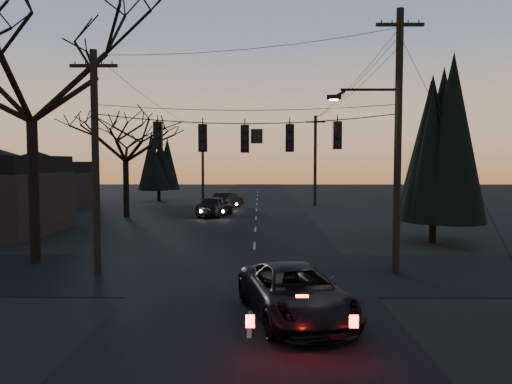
{
  "coord_description": "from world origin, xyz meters",
  "views": [
    {
      "loc": [
        0.25,
        -8.98,
        4.36
      ],
      "look_at": [
        0.12,
        10.18,
        3.12
      ],
      "focal_mm": 35.0,
      "sensor_mm": 36.0,
      "label": 1
    }
  ],
  "objects_px": {
    "utility_pole_left": "(98,273)",
    "suv_near": "(295,293)",
    "sedan_oncoming_b": "(227,200)",
    "utility_pole_right": "(395,273)",
    "evergreen_right": "(434,148)",
    "utility_pole_far_l": "(203,199)",
    "sedan_oncoming_a": "(215,206)",
    "bare_tree_left": "(30,64)",
    "utility_pole_far_r": "(315,206)"
  },
  "relations": [
    {
      "from": "suv_near",
      "to": "utility_pole_far_l",
      "type": "bearing_deg",
      "value": 86.84
    },
    {
      "from": "evergreen_right",
      "to": "utility_pole_right",
      "type": "bearing_deg",
      "value": -118.55
    },
    {
      "from": "utility_pole_right",
      "to": "evergreen_right",
      "type": "relative_size",
      "value": 1.15
    },
    {
      "from": "sedan_oncoming_a",
      "to": "suv_near",
      "type": "bearing_deg",
      "value": 112.77
    },
    {
      "from": "utility_pole_right",
      "to": "utility_pole_far_l",
      "type": "distance_m",
      "value": 37.79
    },
    {
      "from": "suv_near",
      "to": "utility_pole_left",
      "type": "bearing_deg",
      "value": 129.38
    },
    {
      "from": "utility_pole_left",
      "to": "suv_near",
      "type": "relative_size",
      "value": 1.65
    },
    {
      "from": "utility_pole_right",
      "to": "suv_near",
      "type": "relative_size",
      "value": 1.94
    },
    {
      "from": "utility_pole_left",
      "to": "evergreen_right",
      "type": "distance_m",
      "value": 17.64
    },
    {
      "from": "utility_pole_far_r",
      "to": "suv_near",
      "type": "bearing_deg",
      "value": -97.23
    },
    {
      "from": "sedan_oncoming_b",
      "to": "sedan_oncoming_a",
      "type": "bearing_deg",
      "value": 105.01
    },
    {
      "from": "utility_pole_left",
      "to": "sedan_oncoming_b",
      "type": "xyz_separation_m",
      "value": [
        3.36,
        25.88,
        0.71
      ]
    },
    {
      "from": "utility_pole_far_l",
      "to": "sedan_oncoming_a",
      "type": "relative_size",
      "value": 1.72
    },
    {
      "from": "utility_pole_left",
      "to": "sedan_oncoming_a",
      "type": "relative_size",
      "value": 1.83
    },
    {
      "from": "sedan_oncoming_a",
      "to": "utility_pole_far_r",
      "type": "bearing_deg",
      "value": -122.55
    },
    {
      "from": "utility_pole_right",
      "to": "utility_pole_far_l",
      "type": "bearing_deg",
      "value": 107.72
    },
    {
      "from": "utility_pole_right",
      "to": "sedan_oncoming_a",
      "type": "height_order",
      "value": "utility_pole_right"
    },
    {
      "from": "utility_pole_left",
      "to": "bare_tree_left",
      "type": "relative_size",
      "value": 0.71
    },
    {
      "from": "utility_pole_far_r",
      "to": "evergreen_right",
      "type": "xyz_separation_m",
      "value": [
        3.87,
        -20.89,
        4.95
      ]
    },
    {
      "from": "suv_near",
      "to": "evergreen_right",
      "type": "bearing_deg",
      "value": 44.3
    },
    {
      "from": "utility_pole_far_r",
      "to": "suv_near",
      "type": "distance_m",
      "value": 33.85
    },
    {
      "from": "utility_pole_left",
      "to": "sedan_oncoming_b",
      "type": "height_order",
      "value": "utility_pole_left"
    },
    {
      "from": "sedan_oncoming_b",
      "to": "utility_pole_right",
      "type": "bearing_deg",
      "value": 127.36
    },
    {
      "from": "utility_pole_left",
      "to": "evergreen_right",
      "type": "height_order",
      "value": "evergreen_right"
    },
    {
      "from": "utility_pole_far_r",
      "to": "suv_near",
      "type": "xyz_separation_m",
      "value": [
        -4.26,
        -33.57,
        0.72
      ]
    },
    {
      "from": "utility_pole_left",
      "to": "evergreen_right",
      "type": "relative_size",
      "value": 0.97
    },
    {
      "from": "utility_pole_right",
      "to": "suv_near",
      "type": "distance_m",
      "value": 7.05
    },
    {
      "from": "bare_tree_left",
      "to": "suv_near",
      "type": "distance_m",
      "value": 14.91
    },
    {
      "from": "utility_pole_far_l",
      "to": "suv_near",
      "type": "bearing_deg",
      "value": -80.12
    },
    {
      "from": "suv_near",
      "to": "utility_pole_far_r",
      "type": "bearing_deg",
      "value": 69.73
    },
    {
      "from": "suv_near",
      "to": "sedan_oncoming_a",
      "type": "height_order",
      "value": "sedan_oncoming_a"
    },
    {
      "from": "sedan_oncoming_a",
      "to": "utility_pole_right",
      "type": "bearing_deg",
      "value": 126.86
    },
    {
      "from": "utility_pole_right",
      "to": "bare_tree_left",
      "type": "relative_size",
      "value": 0.84
    },
    {
      "from": "sedan_oncoming_a",
      "to": "utility_pole_far_l",
      "type": "bearing_deg",
      "value": -67.77
    },
    {
      "from": "utility_pole_far_l",
      "to": "sedan_oncoming_a",
      "type": "xyz_separation_m",
      "value": [
        2.8,
        -16.63,
        0.79
      ]
    },
    {
      "from": "utility_pole_far_l",
      "to": "suv_near",
      "type": "height_order",
      "value": "utility_pole_far_l"
    },
    {
      "from": "sedan_oncoming_b",
      "to": "bare_tree_left",
      "type": "bearing_deg",
      "value": 94.57
    },
    {
      "from": "utility_pole_far_r",
      "to": "utility_pole_far_l",
      "type": "distance_m",
      "value": 14.01
    },
    {
      "from": "utility_pole_far_l",
      "to": "sedan_oncoming_b",
      "type": "distance_m",
      "value": 10.69
    },
    {
      "from": "utility_pole_left",
      "to": "sedan_oncoming_a",
      "type": "bearing_deg",
      "value": 81.77
    },
    {
      "from": "utility_pole_far_r",
      "to": "bare_tree_left",
      "type": "xyz_separation_m",
      "value": [
        -14.73,
        -26.17,
        8.32
      ]
    },
    {
      "from": "utility_pole_left",
      "to": "utility_pole_far_l",
      "type": "relative_size",
      "value": 1.06
    },
    {
      "from": "utility_pole_left",
      "to": "sedan_oncoming_b",
      "type": "distance_m",
      "value": 26.1
    },
    {
      "from": "sedan_oncoming_a",
      "to": "sedan_oncoming_b",
      "type": "height_order",
      "value": "sedan_oncoming_a"
    },
    {
      "from": "utility_pole_left",
      "to": "utility_pole_far_l",
      "type": "xyz_separation_m",
      "value": [
        0.0,
        36.0,
        0.0
      ]
    },
    {
      "from": "utility_pole_far_l",
      "to": "evergreen_right",
      "type": "relative_size",
      "value": 0.92
    },
    {
      "from": "utility_pole_far_r",
      "to": "utility_pole_far_l",
      "type": "relative_size",
      "value": 1.06
    },
    {
      "from": "utility_pole_right",
      "to": "utility_pole_left",
      "type": "distance_m",
      "value": 11.5
    },
    {
      "from": "utility_pole_far_r",
      "to": "utility_pole_far_l",
      "type": "xyz_separation_m",
      "value": [
        -11.5,
        8.0,
        0.0
      ]
    },
    {
      "from": "sedan_oncoming_a",
      "to": "bare_tree_left",
      "type": "bearing_deg",
      "value": 83.7
    }
  ]
}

